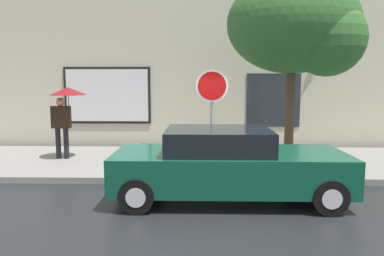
% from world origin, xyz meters
% --- Properties ---
extents(ground_plane, '(60.00, 60.00, 0.00)m').
position_xyz_m(ground_plane, '(0.00, 0.00, 0.00)').
color(ground_plane, black).
extents(sidewalk, '(20.00, 4.00, 0.15)m').
position_xyz_m(sidewalk, '(0.00, 3.00, 0.07)').
color(sidewalk, gray).
rests_on(sidewalk, ground).
extents(building_facade, '(20.00, 0.67, 7.00)m').
position_xyz_m(building_facade, '(-0.02, 5.50, 3.48)').
color(building_facade, beige).
rests_on(building_facade, ground).
extents(parked_car, '(4.50, 1.88, 1.41)m').
position_xyz_m(parked_car, '(0.36, 0.01, 0.70)').
color(parked_car, '#0F4C38').
rests_on(parked_car, ground).
extents(fire_hydrant, '(0.30, 0.44, 0.71)m').
position_xyz_m(fire_hydrant, '(-1.69, 1.55, 0.49)').
color(fire_hydrant, white).
rests_on(fire_hydrant, sidewalk).
extents(pedestrian_with_umbrella, '(1.02, 1.02, 2.03)m').
position_xyz_m(pedestrian_with_umbrella, '(-3.95, 3.05, 1.76)').
color(pedestrian_with_umbrella, black).
rests_on(pedestrian_with_umbrella, sidewalk).
extents(street_tree, '(3.23, 2.74, 4.79)m').
position_xyz_m(street_tree, '(2.23, 2.09, 3.64)').
color(street_tree, '#4C3823').
rests_on(street_tree, sidewalk).
extents(stop_sign, '(0.76, 0.10, 2.46)m').
position_xyz_m(stop_sign, '(0.09, 1.48, 1.89)').
color(stop_sign, gray).
rests_on(stop_sign, sidewalk).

